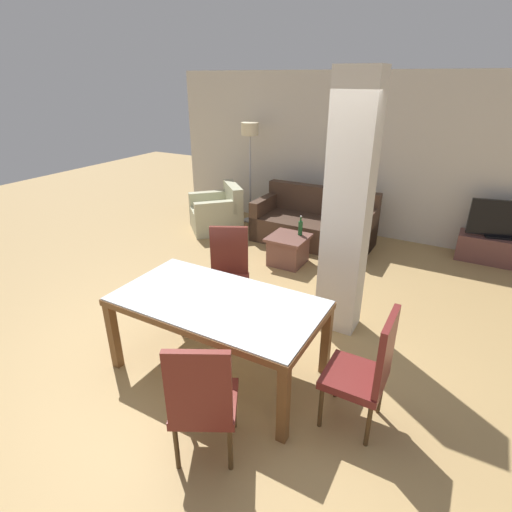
{
  "coord_description": "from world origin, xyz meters",
  "views": [
    {
      "loc": [
        1.83,
        -2.53,
        2.6
      ],
      "look_at": [
        0.0,
        0.72,
        0.92
      ],
      "focal_mm": 28.0,
      "sensor_mm": 36.0,
      "label": 1
    }
  ],
  "objects_px": {
    "sofa": "(314,225)",
    "armchair": "(218,214)",
    "tv_screen": "(503,220)",
    "floor_lamp": "(250,139)",
    "coffee_table": "(288,250)",
    "bottle": "(300,228)",
    "dining_table": "(218,313)",
    "dining_chair_head_right": "(367,369)",
    "dining_chair_near_right": "(203,399)",
    "dining_chair_far_left": "(229,270)",
    "tv_stand": "(495,250)"
  },
  "relations": [
    {
      "from": "dining_table",
      "to": "dining_chair_near_right",
      "type": "xyz_separation_m",
      "value": [
        0.47,
        -0.87,
        -0.07
      ]
    },
    {
      "from": "dining_chair_near_right",
      "to": "tv_stand",
      "type": "relative_size",
      "value": 1.01
    },
    {
      "from": "dining_table",
      "to": "dining_chair_head_right",
      "type": "height_order",
      "value": "dining_chair_head_right"
    },
    {
      "from": "tv_screen",
      "to": "dining_chair_head_right",
      "type": "bearing_deg",
      "value": 65.25
    },
    {
      "from": "dining_chair_far_left",
      "to": "dining_chair_near_right",
      "type": "bearing_deg",
      "value": 90.42
    },
    {
      "from": "dining_chair_near_right",
      "to": "bottle",
      "type": "height_order",
      "value": "dining_chair_near_right"
    },
    {
      "from": "dining_table",
      "to": "dining_chair_far_left",
      "type": "height_order",
      "value": "dining_chair_far_left"
    },
    {
      "from": "armchair",
      "to": "tv_screen",
      "type": "height_order",
      "value": "tv_screen"
    },
    {
      "from": "dining_chair_near_right",
      "to": "tv_screen",
      "type": "bearing_deg",
      "value": 41.83
    },
    {
      "from": "dining_chair_head_right",
      "to": "dining_chair_near_right",
      "type": "relative_size",
      "value": 1.0
    },
    {
      "from": "floor_lamp",
      "to": "dining_chair_head_right",
      "type": "bearing_deg",
      "value": -49.87
    },
    {
      "from": "tv_stand",
      "to": "dining_chair_head_right",
      "type": "bearing_deg",
      "value": -102.29
    },
    {
      "from": "dining_chair_head_right",
      "to": "dining_chair_far_left",
      "type": "bearing_deg",
      "value": 63.94
    },
    {
      "from": "bottle",
      "to": "sofa",
      "type": "bearing_deg",
      "value": 97.31
    },
    {
      "from": "tv_screen",
      "to": "floor_lamp",
      "type": "relative_size",
      "value": 0.49
    },
    {
      "from": "tv_stand",
      "to": "floor_lamp",
      "type": "height_order",
      "value": "floor_lamp"
    },
    {
      "from": "dining_table",
      "to": "dining_chair_far_left",
      "type": "xyz_separation_m",
      "value": [
        -0.47,
        0.9,
        -0.07
      ]
    },
    {
      "from": "sofa",
      "to": "armchair",
      "type": "relative_size",
      "value": 1.66
    },
    {
      "from": "dining_chair_head_right",
      "to": "tv_stand",
      "type": "relative_size",
      "value": 1.01
    },
    {
      "from": "dining_table",
      "to": "tv_screen",
      "type": "height_order",
      "value": "tv_screen"
    },
    {
      "from": "dining_chair_far_left",
      "to": "sofa",
      "type": "bearing_deg",
      "value": -118.0
    },
    {
      "from": "tv_screen",
      "to": "dining_table",
      "type": "bearing_deg",
      "value": 48.41
    },
    {
      "from": "coffee_table",
      "to": "tv_screen",
      "type": "height_order",
      "value": "tv_screen"
    },
    {
      "from": "dining_table",
      "to": "dining_chair_head_right",
      "type": "distance_m",
      "value": 1.38
    },
    {
      "from": "sofa",
      "to": "floor_lamp",
      "type": "distance_m",
      "value": 2.0
    },
    {
      "from": "dining_table",
      "to": "tv_screen",
      "type": "xyz_separation_m",
      "value": [
        2.26,
        4.07,
        0.05
      ]
    },
    {
      "from": "sofa",
      "to": "coffee_table",
      "type": "xyz_separation_m",
      "value": [
        -0.01,
        -0.99,
        -0.08
      ]
    },
    {
      "from": "coffee_table",
      "to": "tv_stand",
      "type": "height_order",
      "value": "coffee_table"
    },
    {
      "from": "coffee_table",
      "to": "bottle",
      "type": "bearing_deg",
      "value": 49.95
    },
    {
      "from": "dining_chair_near_right",
      "to": "dining_chair_far_left",
      "type": "height_order",
      "value": "same"
    },
    {
      "from": "tv_stand",
      "to": "floor_lamp",
      "type": "distance_m",
      "value": 4.41
    },
    {
      "from": "armchair",
      "to": "dining_chair_far_left",
      "type": "bearing_deg",
      "value": 171.32
    },
    {
      "from": "dining_chair_near_right",
      "to": "dining_chair_far_left",
      "type": "bearing_deg",
      "value": 89.56
    },
    {
      "from": "dining_chair_head_right",
      "to": "sofa",
      "type": "xyz_separation_m",
      "value": [
        -1.81,
        3.49,
        -0.26
      ]
    },
    {
      "from": "dining_chair_near_right",
      "to": "armchair",
      "type": "xyz_separation_m",
      "value": [
        -2.67,
        4.08,
        -0.27
      ]
    },
    {
      "from": "dining_table",
      "to": "sofa",
      "type": "bearing_deg",
      "value": 97.09
    },
    {
      "from": "coffee_table",
      "to": "bottle",
      "type": "distance_m",
      "value": 0.38
    },
    {
      "from": "dining_table",
      "to": "coffee_table",
      "type": "height_order",
      "value": "dining_table"
    },
    {
      "from": "dining_table",
      "to": "tv_stand",
      "type": "relative_size",
      "value": 1.82
    },
    {
      "from": "dining_table",
      "to": "tv_stand",
      "type": "bearing_deg",
      "value": 60.88
    },
    {
      "from": "sofa",
      "to": "floor_lamp",
      "type": "relative_size",
      "value": 1.06
    },
    {
      "from": "armchair",
      "to": "dining_chair_near_right",
      "type": "bearing_deg",
      "value": 167.53
    },
    {
      "from": "sofa",
      "to": "tv_screen",
      "type": "height_order",
      "value": "tv_screen"
    },
    {
      "from": "dining_table",
      "to": "floor_lamp",
      "type": "xyz_separation_m",
      "value": [
        -1.93,
        3.92,
        0.93
      ]
    },
    {
      "from": "armchair",
      "to": "tv_stand",
      "type": "height_order",
      "value": "armchair"
    },
    {
      "from": "bottle",
      "to": "floor_lamp",
      "type": "distance_m",
      "value": 2.28
    },
    {
      "from": "dining_table",
      "to": "bottle",
      "type": "height_order",
      "value": "dining_table"
    },
    {
      "from": "dining_chair_far_left",
      "to": "coffee_table",
      "type": "bearing_deg",
      "value": -117.98
    },
    {
      "from": "dining_chair_far_left",
      "to": "dining_table",
      "type": "bearing_deg",
      "value": 90.0
    },
    {
      "from": "dining_table",
      "to": "tv_stand",
      "type": "distance_m",
      "value": 4.67
    }
  ]
}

